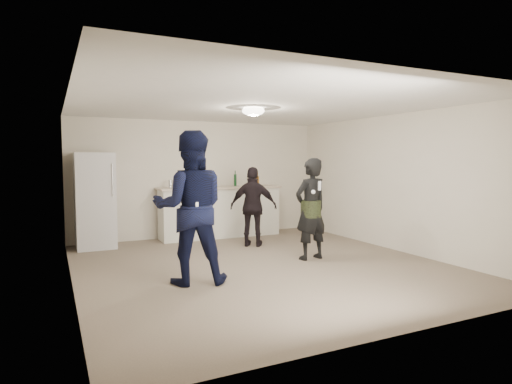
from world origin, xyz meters
name	(u,v)px	position (x,y,z in m)	size (l,w,h in m)	color
floor	(261,265)	(0.00, 0.00, 0.00)	(6.00, 6.00, 0.00)	#6B5B4C
ceiling	(262,106)	(0.00, 0.00, 2.50)	(6.00, 6.00, 0.00)	silver
wall_back	(201,179)	(0.00, 3.00, 1.25)	(6.00, 6.00, 0.00)	beige
wall_front	(405,204)	(0.00, -3.00, 1.25)	(6.00, 6.00, 0.00)	beige
wall_left	(70,192)	(-2.75, 0.00, 1.25)	(6.00, 6.00, 0.00)	beige
wall_right	(395,183)	(2.75, 0.00, 1.25)	(6.00, 6.00, 0.00)	beige
counter	(220,213)	(0.33, 2.67, 0.53)	(2.60, 0.56, 1.05)	silver
counter_top	(220,188)	(0.33, 2.67, 1.07)	(2.68, 0.64, 0.04)	#BCA991
fridge	(95,201)	(-2.22, 2.60, 0.90)	(0.70, 0.70, 1.80)	silver
fridge_handle	(112,180)	(-1.94, 2.23, 1.30)	(0.02, 0.02, 0.60)	silver
ceiling_dome	(253,111)	(0.00, 0.30, 2.45)	(0.36, 0.36, 0.16)	white
shaker	(171,184)	(-0.76, 2.66, 1.18)	(0.08, 0.08, 0.17)	#B5B6BA
man	(190,208)	(-1.29, -0.46, 1.03)	(1.00, 0.78, 2.05)	#0D1339
woman	(311,209)	(0.93, 0.03, 0.85)	(0.62, 0.41, 1.69)	black
camo_shorts	(311,209)	(0.93, 0.03, 0.85)	(0.34, 0.34, 0.28)	#2D3B1A
spectator	(253,207)	(0.54, 1.43, 0.77)	(0.90, 0.37, 1.53)	black
remote_man	(197,208)	(-1.29, -0.74, 1.05)	(0.04, 0.04, 0.15)	white
nunchuk_man	(205,213)	(-1.17, -0.71, 0.98)	(0.07, 0.07, 0.07)	silver
remote_woman	(320,186)	(0.93, -0.22, 1.25)	(0.04, 0.04, 0.15)	white
nunchuk_woman	(313,192)	(0.83, -0.19, 1.15)	(0.07, 0.07, 0.07)	white
bottle_cluster	(220,181)	(0.35, 2.74, 1.20)	(1.39, 0.40, 0.26)	#9E6017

